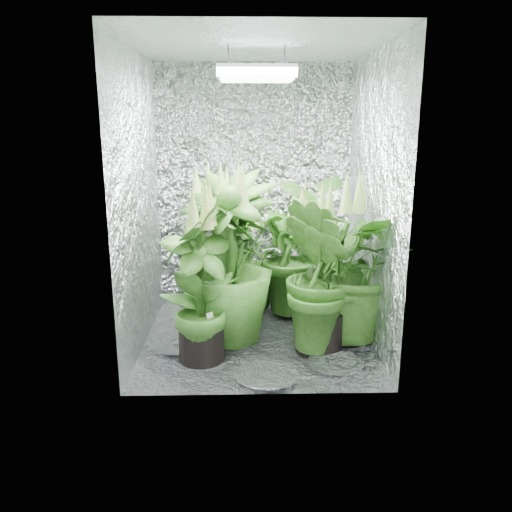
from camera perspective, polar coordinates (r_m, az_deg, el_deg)
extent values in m
plane|color=silver|center=(3.69, 0.06, -9.33)|extent=(1.60, 1.60, 0.00)
cube|color=silver|center=(4.21, -0.22, 7.74)|extent=(1.60, 0.02, 2.00)
cube|color=silver|center=(2.63, 0.51, 3.77)|extent=(1.60, 0.02, 2.00)
cube|color=silver|center=(3.49, -13.26, 6.01)|extent=(0.02, 1.60, 2.00)
cube|color=silver|center=(3.53, 13.23, 6.10)|extent=(0.02, 1.60, 2.00)
cube|color=silver|center=(3.42, 0.07, 23.02)|extent=(1.60, 1.60, 0.01)
cube|color=gray|center=(3.40, 0.06, 20.19)|extent=(0.50, 0.30, 0.08)
cube|color=white|center=(3.40, 0.06, 19.44)|extent=(0.46, 0.26, 0.01)
cylinder|color=black|center=(3.42, -3.19, 21.93)|extent=(0.01, 0.01, 0.13)
cylinder|color=black|center=(3.42, 3.31, 21.90)|extent=(0.01, 0.01, 0.13)
cylinder|color=black|center=(4.20, -1.01, -4.56)|extent=(0.28, 0.28, 0.25)
cylinder|color=#482B14|center=(4.16, -1.02, -3.15)|extent=(0.25, 0.25, 0.03)
imported|color=#1E4210|center=(4.10, -1.03, -0.22)|extent=(0.78, 0.78, 0.84)
cone|color=olive|center=(4.03, -1.06, 4.79)|extent=(0.09, 0.09, 0.25)
cylinder|color=black|center=(4.20, -4.59, -4.45)|extent=(0.30, 0.30, 0.27)
cylinder|color=#482B14|center=(4.16, -4.63, -2.87)|extent=(0.28, 0.28, 0.03)
imported|color=#1E4210|center=(4.07, -4.72, 1.60)|extent=(0.77, 0.77, 1.11)
cone|color=olive|center=(3.99, -4.86, 8.48)|extent=(0.10, 0.10, 0.27)
cylinder|color=black|center=(4.14, 4.00, -4.79)|extent=(0.29, 0.29, 0.26)
cylinder|color=#482B14|center=(4.10, 4.03, -3.27)|extent=(0.27, 0.27, 0.03)
imported|color=#1E4210|center=(4.03, 4.10, 0.44)|extent=(0.69, 0.69, 0.98)
cone|color=olive|center=(3.95, 4.21, 6.45)|extent=(0.09, 0.09, 0.26)
cylinder|color=black|center=(3.84, -2.95, -6.36)|extent=(0.28, 0.28, 0.25)
cylinder|color=#482B14|center=(3.81, -2.97, -4.81)|extent=(0.26, 0.26, 0.03)
imported|color=#1E4210|center=(3.72, -3.02, -0.74)|extent=(0.73, 0.73, 0.97)
cone|color=olive|center=(3.64, -3.11, 5.74)|extent=(0.09, 0.09, 0.25)
cylinder|color=black|center=(3.66, 10.15, -7.60)|extent=(0.29, 0.29, 0.26)
cylinder|color=#482B14|center=(3.62, 10.23, -5.95)|extent=(0.26, 0.26, 0.03)
imported|color=#1E4210|center=(3.52, 10.48, -0.72)|extent=(1.21, 1.21, 1.10)
cone|color=olive|center=(3.43, 10.85, 7.23)|extent=(0.09, 0.09, 0.26)
cylinder|color=black|center=(3.34, -6.24, -9.60)|extent=(0.30, 0.30, 0.27)
cylinder|color=#482B14|center=(3.29, -6.30, -7.72)|extent=(0.27, 0.27, 0.03)
imported|color=#1E4210|center=(3.19, -6.45, -2.51)|extent=(0.71, 0.71, 1.06)
cone|color=olive|center=(3.09, -6.69, 5.82)|extent=(0.10, 0.10, 0.27)
cylinder|color=black|center=(3.47, 7.19, -8.50)|extent=(0.32, 0.32, 0.29)
cylinder|color=#482B14|center=(3.42, 7.26, -6.53)|extent=(0.29, 0.29, 0.03)
imported|color=#1E4210|center=(3.33, 7.41, -2.02)|extent=(0.62, 0.62, 1.03)
cone|color=olive|center=(3.24, 7.66, 5.61)|extent=(0.10, 0.10, 0.29)
cylinder|color=black|center=(3.59, -3.22, -7.66)|extent=(0.31, 0.31, 0.28)
cylinder|color=#482B14|center=(3.55, -3.25, -5.81)|extent=(0.29, 0.29, 0.03)
imported|color=#1E4210|center=(3.44, -3.33, -0.20)|extent=(0.86, 0.86, 1.17)
cone|color=olive|center=(3.35, -3.46, 8.45)|extent=(0.10, 0.10, 0.28)
cylinder|color=black|center=(4.20, 8.40, -5.88)|extent=(0.15, 0.15, 0.09)
cylinder|color=black|center=(4.15, 8.49, -3.67)|extent=(0.14, 0.14, 0.11)
cylinder|color=#4C4C51|center=(4.12, 7.71, -3.77)|extent=(0.12, 0.31, 0.32)
torus|color=#4C4C51|center=(4.12, 7.71, -3.77)|extent=(0.12, 0.32, 0.33)
cube|color=white|center=(3.24, -5.23, -7.13)|extent=(0.05, 0.05, 0.08)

